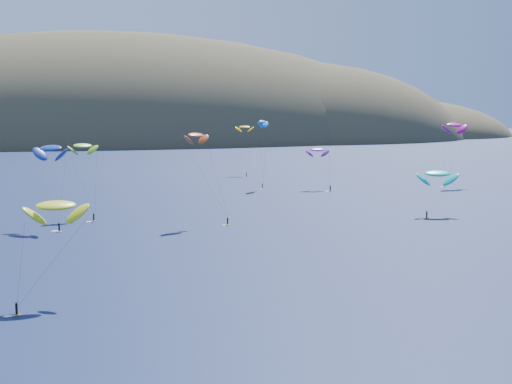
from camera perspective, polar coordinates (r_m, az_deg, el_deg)
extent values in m
plane|color=black|center=(80.88, 8.93, -12.98)|extent=(2800.00, 2800.00, 0.00)
ellipsoid|color=#3D3526|center=(632.39, -11.19, 2.93)|extent=(600.00, 300.00, 210.00)
ellipsoid|color=#3D3526|center=(645.99, 3.27, 3.41)|extent=(320.00, 220.00, 156.00)
ellipsoid|color=#3D3526|center=(729.87, 11.17, 4.00)|extent=(240.00, 180.00, 84.00)
cube|color=yellow|center=(100.32, -18.59, -9.33)|extent=(1.40, 0.60, 0.07)
cylinder|color=black|center=(100.10, -18.61, -8.86)|extent=(0.32, 0.32, 1.45)
sphere|color=#8C6047|center=(99.88, -18.63, -8.40)|extent=(0.24, 0.24, 0.24)
ellipsoid|color=#CDD91C|center=(105.22, -15.70, -1.04)|extent=(9.21, 5.35, 4.84)
cube|color=yellow|center=(177.11, -12.85, -2.29)|extent=(1.57, 0.96, 0.08)
cylinder|color=black|center=(176.97, -12.86, -1.99)|extent=(0.36, 0.36, 1.62)
sphere|color=#8C6047|center=(176.83, -12.87, -1.69)|extent=(0.27, 0.27, 0.27)
ellipsoid|color=#85D225|center=(184.34, -13.70, 3.63)|extent=(8.34, 6.04, 4.23)
cube|color=yellow|center=(243.66, 0.50, 0.28)|extent=(1.11, 1.30, 0.07)
cylinder|color=black|center=(243.57, 0.50, 0.48)|extent=(0.31, 0.31, 1.43)
sphere|color=#8C6047|center=(243.48, 0.50, 0.67)|extent=(0.24, 0.24, 0.24)
ellipsoid|color=#0F7CE8|center=(246.30, 0.56, 5.66)|extent=(6.97, 7.74, 4.00)
cube|color=yellow|center=(181.21, 13.49, -2.11)|extent=(1.61, 0.88, 0.09)
cylinder|color=black|center=(181.07, 13.50, -1.81)|extent=(0.36, 0.36, 1.66)
sphere|color=#8C6047|center=(180.93, 13.51, -1.50)|extent=(0.28, 0.28, 0.28)
ellipsoid|color=#00BFB3|center=(188.03, 14.30, 1.45)|extent=(11.22, 7.56, 5.73)
cube|color=yellow|center=(236.58, 5.96, 0.05)|extent=(1.60, 0.65, 0.09)
cylinder|color=black|center=(236.47, 5.96, 0.29)|extent=(0.36, 0.36, 1.66)
sphere|color=#8C6047|center=(236.37, 5.96, 0.52)|extent=(0.28, 0.28, 0.28)
ellipsoid|color=#721593|center=(243.66, 4.93, 3.40)|extent=(8.57, 4.84, 4.54)
cube|color=yellow|center=(257.59, 14.83, 0.40)|extent=(1.51, 0.71, 0.08)
cylinder|color=black|center=(257.49, 14.84, 0.61)|extent=(0.34, 0.34, 1.55)
sphere|color=#8C6047|center=(257.41, 14.84, 0.81)|extent=(0.26, 0.26, 0.26)
ellipsoid|color=#B10481|center=(261.56, 15.59, 5.20)|extent=(11.26, 6.93, 5.85)
cube|color=yellow|center=(167.71, -2.29, -2.63)|extent=(1.32, 1.08, 0.07)
cylinder|color=black|center=(167.58, -2.29, -2.35)|extent=(0.31, 0.31, 1.43)
sphere|color=#8C6047|center=(167.45, -2.30, -2.07)|extent=(0.24, 0.24, 0.24)
ellipsoid|color=#C34B20|center=(169.54, -4.82, 4.57)|extent=(8.00, 7.04, 4.11)
cube|color=yellow|center=(164.11, -15.47, -3.07)|extent=(1.43, 1.43, 0.09)
cylinder|color=black|center=(163.95, -15.48, -2.73)|extent=(0.37, 0.37, 1.68)
sphere|color=#8C6047|center=(163.80, -15.49, -2.39)|extent=(0.28, 0.28, 0.28)
ellipsoid|color=navy|center=(170.30, -16.13, 3.40)|extent=(10.05, 10.04, 5.41)
cube|color=yellow|center=(287.44, -0.78, 1.25)|extent=(1.28, 0.77, 0.07)
cylinder|color=black|center=(287.37, -0.78, 1.41)|extent=(0.29, 0.29, 1.32)
sphere|color=#8C6047|center=(287.30, -0.78, 1.56)|extent=(0.22, 0.22, 0.22)
ellipsoid|color=#FDAD00|center=(297.49, -0.92, 5.23)|extent=(7.96, 5.68, 4.04)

